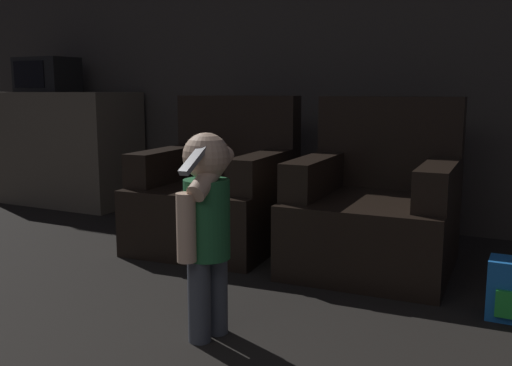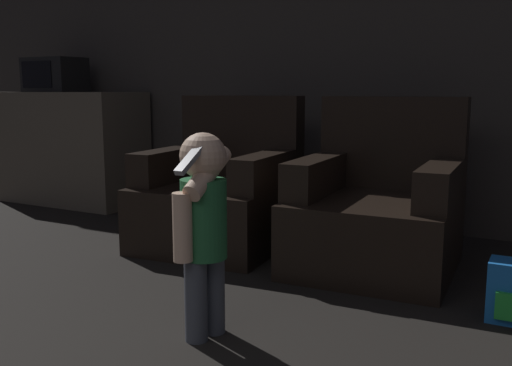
# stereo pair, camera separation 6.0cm
# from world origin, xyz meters

# --- Properties ---
(wall_back) EXTENTS (8.40, 0.05, 2.60)m
(wall_back) POSITION_xyz_m (0.00, 4.50, 1.30)
(wall_back) COLOR #423D38
(wall_back) RESTS_ON ground_plane
(armchair_left) EXTENTS (0.87, 0.93, 0.91)m
(armchair_left) POSITION_xyz_m (-0.64, 3.59, 0.31)
(armchair_left) COLOR black
(armchair_left) RESTS_ON ground_plane
(armchair_right) EXTENTS (0.85, 0.91, 0.91)m
(armchair_right) POSITION_xyz_m (0.35, 3.59, 0.31)
(armchair_right) COLOR black
(armchair_right) RESTS_ON ground_plane
(person_toddler) EXTENTS (0.18, 0.32, 0.80)m
(person_toddler) POSITION_xyz_m (0.02, 2.38, 0.47)
(person_toddler) COLOR #474C56
(person_toddler) RESTS_ON ground_plane
(kitchen_counter) EXTENTS (1.26, 0.57, 0.93)m
(kitchen_counter) POSITION_xyz_m (-2.47, 4.14, 0.47)
(kitchen_counter) COLOR #665B4C
(kitchen_counter) RESTS_ON ground_plane
(microwave) EXTENTS (0.48, 0.33, 0.28)m
(microwave) POSITION_xyz_m (-2.62, 4.14, 1.07)
(microwave) COLOR black
(microwave) RESTS_ON kitchen_counter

